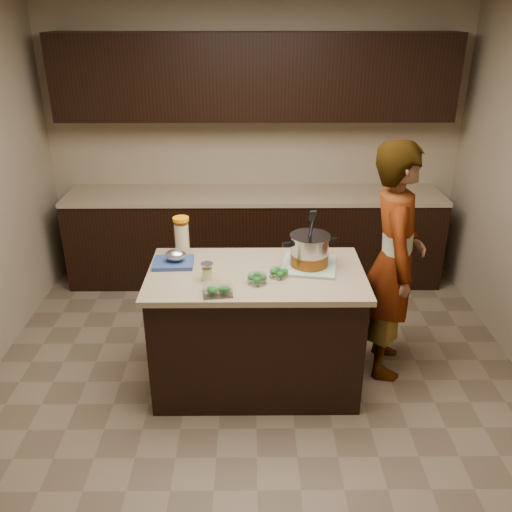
{
  "coord_description": "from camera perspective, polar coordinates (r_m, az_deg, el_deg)",
  "views": [
    {
      "loc": [
        -0.02,
        -3.25,
        2.52
      ],
      "look_at": [
        0.0,
        0.0,
        1.02
      ],
      "focal_mm": 38.0,
      "sensor_mm": 36.0,
      "label": 1
    }
  ],
  "objects": [
    {
      "name": "broccoli_tub_rect",
      "position": [
        3.36,
        -4.09,
        -3.6
      ],
      "size": [
        0.2,
        0.16,
        0.07
      ],
      "rotation": [
        0.0,
        0.0,
        0.14
      ],
      "color": "silver",
      "rests_on": "island"
    },
    {
      "name": "mason_jar",
      "position": [
        3.52,
        -5.15,
        -1.71
      ],
      "size": [
        0.09,
        0.09,
        0.13
      ],
      "rotation": [
        0.0,
        0.0,
        0.09
      ],
      "color": "#E0D089",
      "rests_on": "island"
    },
    {
      "name": "room_shell",
      "position": [
        3.35,
        0.0,
        10.86
      ],
      "size": [
        4.04,
        4.04,
        2.72
      ],
      "color": "tan",
      "rests_on": "ground"
    },
    {
      "name": "back_cabinets",
      "position": [
        5.24,
        -0.14,
        7.19
      ],
      "size": [
        3.6,
        0.63,
        2.33
      ],
      "color": "black",
      "rests_on": "ground"
    },
    {
      "name": "dish_towel",
      "position": [
        3.72,
        5.59,
        -1.0
      ],
      "size": [
        0.41,
        0.41,
        0.02
      ],
      "primitive_type": "cube",
      "rotation": [
        0.0,
        0.0,
        -0.16
      ],
      "color": "#58835B",
      "rests_on": "island"
    },
    {
      "name": "ground_plane",
      "position": [
        4.11,
        0.0,
        -13.01
      ],
      "size": [
        4.0,
        4.0,
        0.0
      ],
      "primitive_type": "plane",
      "color": "brown",
      "rests_on": "ground"
    },
    {
      "name": "stock_pot",
      "position": [
        3.68,
        5.65,
        0.41
      ],
      "size": [
        0.38,
        0.33,
        0.39
      ],
      "rotation": [
        0.0,
        0.0,
        0.23
      ],
      "color": "#B7B7BC",
      "rests_on": "dish_towel"
    },
    {
      "name": "broccoli_tub_left",
      "position": [
        3.56,
        2.42,
        -1.83
      ],
      "size": [
        0.14,
        0.14,
        0.06
      ],
      "rotation": [
        0.0,
        0.0,
        -0.11
      ],
      "color": "silver",
      "rests_on": "island"
    },
    {
      "name": "blue_tray",
      "position": [
        3.77,
        -8.6,
        -0.4
      ],
      "size": [
        0.28,
        0.23,
        0.1
      ],
      "rotation": [
        0.0,
        0.0,
        0.04
      ],
      "color": "navy",
      "rests_on": "island"
    },
    {
      "name": "lemonade_pitcher",
      "position": [
        3.88,
        -7.81,
        1.94
      ],
      "size": [
        0.14,
        0.14,
        0.28
      ],
      "rotation": [
        0.0,
        0.0,
        0.27
      ],
      "color": "#E0D089",
      "rests_on": "island"
    },
    {
      "name": "broccoli_tub_right",
      "position": [
        3.48,
        0.11,
        -2.47
      ],
      "size": [
        0.16,
        0.16,
        0.06
      ],
      "rotation": [
        0.0,
        0.0,
        -0.32
      ],
      "color": "silver",
      "rests_on": "island"
    },
    {
      "name": "person",
      "position": [
        3.96,
        14.3,
        -0.61
      ],
      "size": [
        0.5,
        0.69,
        1.75
      ],
      "primitive_type": "imported",
      "rotation": [
        0.0,
        0.0,
        1.44
      ],
      "color": "gray",
      "rests_on": "ground"
    },
    {
      "name": "island",
      "position": [
        3.85,
        0.0,
        -7.69
      ],
      "size": [
        1.46,
        0.81,
        0.9
      ],
      "color": "black",
      "rests_on": "ground"
    }
  ]
}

